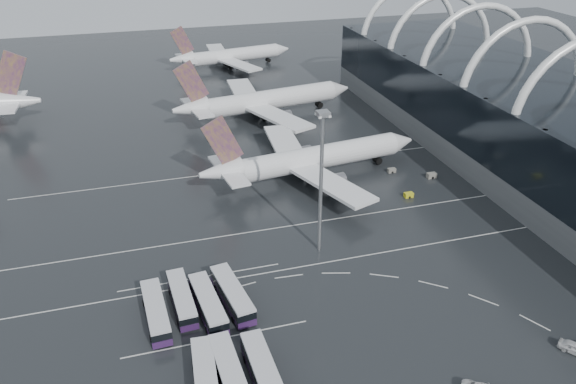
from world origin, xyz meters
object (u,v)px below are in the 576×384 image
object	(u,v)px
bus_row_far_c	(263,372)
van_curve_b	(575,348)
floodlight_mast	(321,167)
gse_cart_belly_d	(432,175)
bus_row_near_d	(232,294)
bus_row_far_a	(206,379)
airliner_main	(310,160)
airliner_gate_b	(263,101)
bus_row_near_c	(208,304)
gse_cart_belly_b	(392,170)
bus_row_near_b	(182,298)
bus_row_far_b	(230,373)
airliner_gate_c	(230,56)
gse_cart_belly_a	(409,195)
bus_row_near_a	(156,312)

from	to	relation	value
bus_row_far_c	van_curve_b	size ratio (longest dim) A/B	2.92
van_curve_b	floodlight_mast	world-z (taller)	floodlight_mast
bus_row_far_c	gse_cart_belly_d	xyz separation A→B (m)	(53.36, 49.47, -1.23)
bus_row_near_d	bus_row_far_a	bearing A→B (deg)	148.82
airliner_main	gse_cart_belly_d	world-z (taller)	airliner_main
airliner_gate_b	floodlight_mast	xyz separation A→B (m)	(-7.52, -71.74, 12.17)
airliner_main	bus_row_far_a	distance (m)	65.90
van_curve_b	gse_cart_belly_d	xyz separation A→B (m)	(8.76, 56.87, -0.19)
bus_row_near_c	gse_cart_belly_b	world-z (taller)	bus_row_near_c
bus_row_near_b	airliner_main	bearing A→B (deg)	-44.67
floodlight_mast	airliner_main	bearing A→B (deg)	74.97
bus_row_far_a	bus_row_far_b	size ratio (longest dim) A/B	0.99
airliner_main	floodlight_mast	bearing A→B (deg)	-112.61
airliner_main	airliner_gate_c	xyz separation A→B (m)	(1.13, 99.76, -0.30)
van_curve_b	gse_cart_belly_b	bearing A→B (deg)	54.00
airliner_gate_b	gse_cart_belly_a	size ratio (longest dim) A/B	28.81
bus_row_near_d	gse_cart_belly_b	world-z (taller)	bus_row_near_d
airliner_gate_c	bus_row_near_c	distance (m)	144.72
bus_row_near_b	gse_cart_belly_a	world-z (taller)	bus_row_near_b
bus_row_near_b	floodlight_mast	xyz separation A→B (m)	(26.62, 9.63, 15.34)
bus_row_near_a	bus_row_near_b	distance (m)	4.77
bus_row_near_a	gse_cart_belly_b	bearing A→B (deg)	-60.08
airliner_gate_c	bus_row_near_a	size ratio (longest dim) A/B	3.60
airliner_main	bus_row_far_c	size ratio (longest dim) A/B	3.99
bus_row_near_b	bus_row_near_c	distance (m)	4.60
bus_row_near_c	gse_cart_belly_a	distance (m)	55.02
bus_row_near_a	bus_row_near_c	world-z (taller)	bus_row_near_c
bus_row_near_d	gse_cart_belly_d	size ratio (longest dim) A/B	6.27
airliner_gate_c	gse_cart_belly_d	xyz separation A→B (m)	(26.34, -108.11, -3.72)
bus_row_far_b	bus_row_far_c	bearing A→B (deg)	-106.92
bus_row_near_b	floodlight_mast	bearing A→B (deg)	-73.17
bus_row_near_a	bus_row_far_b	world-z (taller)	bus_row_far_b
airliner_main	bus_row_far_b	bearing A→B (deg)	-125.69
bus_row_near_b	floodlight_mast	world-z (taller)	floodlight_mast
bus_row_near_c	bus_row_near_d	bearing A→B (deg)	-79.85
bus_row_far_a	van_curve_b	bearing A→B (deg)	-95.19
bus_row_far_c	floodlight_mast	bearing A→B (deg)	-33.84
floodlight_mast	bus_row_near_b	bearing A→B (deg)	-160.11
airliner_main	airliner_gate_b	bearing A→B (deg)	82.83
gse_cart_belly_a	floodlight_mast	bearing A→B (deg)	-151.92
bus_row_near_b	van_curve_b	distance (m)	59.37
bus_row_near_b	gse_cart_belly_a	bearing A→B (deg)	-69.02
bus_row_far_c	gse_cart_belly_d	size ratio (longest dim) A/B	6.16
bus_row_far_a	gse_cart_belly_a	world-z (taller)	bus_row_far_a
van_curve_b	gse_cart_belly_a	size ratio (longest dim) A/B	2.39
bus_row_far_a	floodlight_mast	xyz separation A→B (m)	(25.68, 27.50, 15.29)
bus_row_near_d	van_curve_b	xyz separation A→B (m)	(45.24, -24.99, -1.05)
bus_row_near_b	van_curve_b	bearing A→B (deg)	-119.50
gse_cart_belly_b	airliner_main	bearing A→B (deg)	171.41
airliner_main	bus_row_near_b	world-z (taller)	airliner_main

